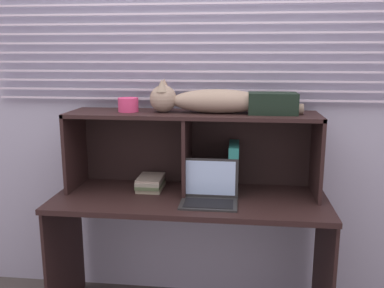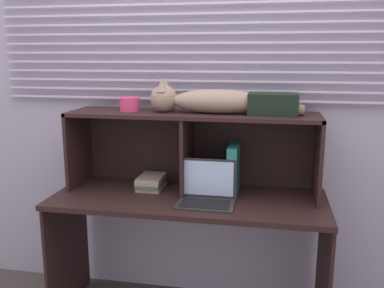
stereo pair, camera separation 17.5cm
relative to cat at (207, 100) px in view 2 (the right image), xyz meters
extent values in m
cube|color=#A9AAC1|center=(-0.09, 0.22, -0.06)|extent=(4.40, 0.04, 2.50)
cube|color=silver|center=(-0.09, 0.17, -0.01)|extent=(2.51, 0.02, 0.01)
cube|color=silver|center=(-0.09, 0.17, 0.04)|extent=(2.51, 0.02, 0.01)
cube|color=silver|center=(-0.09, 0.17, 0.10)|extent=(2.51, 0.02, 0.01)
cube|color=silver|center=(-0.09, 0.17, 0.16)|extent=(2.51, 0.02, 0.01)
cube|color=silver|center=(-0.09, 0.17, 0.21)|extent=(2.51, 0.02, 0.01)
cube|color=silver|center=(-0.09, 0.17, 0.27)|extent=(2.51, 0.02, 0.01)
cube|color=silver|center=(-0.09, 0.17, 0.32)|extent=(2.51, 0.02, 0.01)
cube|color=silver|center=(-0.09, 0.17, 0.38)|extent=(2.51, 0.02, 0.01)
cube|color=silver|center=(-0.09, 0.17, 0.43)|extent=(2.51, 0.02, 0.01)
cube|color=silver|center=(-0.09, 0.17, 0.49)|extent=(2.51, 0.02, 0.01)
cube|color=silver|center=(-0.09, 0.17, 0.55)|extent=(2.51, 0.02, 0.01)
cube|color=black|center=(-0.09, -0.11, -0.56)|extent=(1.56, 0.60, 0.03)
cube|color=black|center=(-0.86, -0.11, -0.94)|extent=(0.02, 0.54, 0.74)
cube|color=black|center=(0.68, -0.11, -0.94)|extent=(0.02, 0.54, 0.74)
cube|color=black|center=(-0.09, 0.00, -0.08)|extent=(1.44, 0.35, 0.02)
cube|color=black|center=(-0.80, 0.00, -0.31)|extent=(0.02, 0.35, 0.47)
cube|color=black|center=(0.63, 0.00, -0.31)|extent=(0.02, 0.35, 0.47)
cube|color=black|center=(-0.11, 0.00, -0.32)|extent=(0.02, 0.33, 0.45)
cube|color=black|center=(-0.09, 0.17, -0.31)|extent=(1.44, 0.01, 0.47)
ellipsoid|color=gray|center=(0.06, 0.00, 0.00)|extent=(0.54, 0.17, 0.14)
sphere|color=gray|center=(-0.25, 0.00, 0.01)|extent=(0.16, 0.16, 0.16)
cone|color=gray|center=(-0.25, -0.04, 0.08)|extent=(0.07, 0.07, 0.07)
cone|color=gray|center=(-0.25, 0.04, 0.08)|extent=(0.07, 0.07, 0.07)
cylinder|color=gray|center=(0.42, 0.00, -0.04)|extent=(0.24, 0.06, 0.06)
cube|color=#282828|center=(0.03, -0.23, -0.54)|extent=(0.31, 0.21, 0.01)
cube|color=#282828|center=(0.03, -0.13, -0.42)|extent=(0.31, 0.01, 0.22)
cube|color=#ADD1F9|center=(0.03, -0.13, -0.42)|extent=(0.28, 0.00, 0.20)
cube|color=black|center=(0.03, -0.24, -0.53)|extent=(0.26, 0.14, 0.00)
cube|color=#23786F|center=(0.16, 0.00, -0.39)|extent=(0.06, 0.26, 0.29)
cube|color=gray|center=(-0.34, 0.00, -0.53)|extent=(0.14, 0.20, 0.02)
cube|color=#4F6040|center=(-0.34, -0.01, -0.51)|extent=(0.14, 0.20, 0.02)
cube|color=gray|center=(-0.34, 0.00, -0.49)|extent=(0.14, 0.20, 0.02)
cube|color=gray|center=(-0.34, 0.01, -0.47)|extent=(0.14, 0.20, 0.01)
cylinder|color=#DA3D70|center=(-0.46, 0.00, -0.03)|extent=(0.12, 0.12, 0.08)
cube|color=black|center=(0.37, 0.00, -0.01)|extent=(0.27, 0.17, 0.12)
camera|label=1|loc=(0.19, -2.38, 0.26)|focal=39.33mm
camera|label=2|loc=(0.36, -2.35, 0.26)|focal=39.33mm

